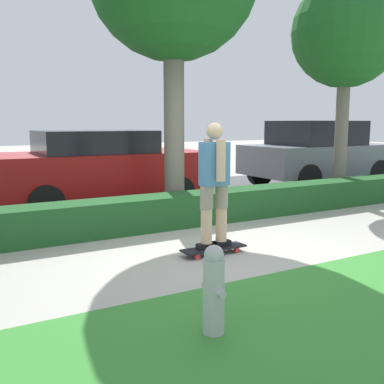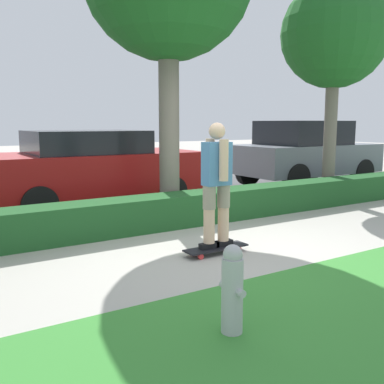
{
  "view_description": "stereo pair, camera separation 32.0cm",
  "coord_description": "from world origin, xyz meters",
  "px_view_note": "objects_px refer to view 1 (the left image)",
  "views": [
    {
      "loc": [
        -3.02,
        -4.67,
        1.64
      ],
      "look_at": [
        -0.03,
        0.6,
        0.7
      ],
      "focal_mm": 42.0,
      "sensor_mm": 36.0,
      "label": 1
    },
    {
      "loc": [
        -3.29,
        -4.51,
        1.64
      ],
      "look_at": [
        -0.03,
        0.6,
        0.7
      ],
      "focal_mm": 42.0,
      "sensor_mm": 36.0,
      "label": 2
    }
  ],
  "objects_px": {
    "tree_far": "(346,34)",
    "parked_car_middle": "(100,167)",
    "skateboard": "(214,249)",
    "fire_hydrant": "(214,290)",
    "skater_person": "(214,182)",
    "parked_car_rear": "(318,153)"
  },
  "relations": [
    {
      "from": "parked_car_middle",
      "to": "skateboard",
      "type": "bearing_deg",
      "value": -86.44
    },
    {
      "from": "fire_hydrant",
      "to": "skateboard",
      "type": "bearing_deg",
      "value": 57.68
    },
    {
      "from": "parked_car_rear",
      "to": "fire_hydrant",
      "type": "relative_size",
      "value": 5.38
    },
    {
      "from": "skateboard",
      "to": "tree_far",
      "type": "bearing_deg",
      "value": 25.01
    },
    {
      "from": "parked_car_middle",
      "to": "parked_car_rear",
      "type": "relative_size",
      "value": 1.06
    },
    {
      "from": "tree_far",
      "to": "fire_hydrant",
      "type": "relative_size",
      "value": 6.36
    },
    {
      "from": "tree_far",
      "to": "parked_car_middle",
      "type": "xyz_separation_m",
      "value": [
        -4.65,
        1.84,
        -2.64
      ]
    },
    {
      "from": "fire_hydrant",
      "to": "skater_person",
      "type": "bearing_deg",
      "value": 57.68
    },
    {
      "from": "skater_person",
      "to": "parked_car_rear",
      "type": "relative_size",
      "value": 0.4
    },
    {
      "from": "skater_person",
      "to": "fire_hydrant",
      "type": "height_order",
      "value": "skater_person"
    },
    {
      "from": "skater_person",
      "to": "fire_hydrant",
      "type": "relative_size",
      "value": 2.16
    },
    {
      "from": "skateboard",
      "to": "parked_car_rear",
      "type": "xyz_separation_m",
      "value": [
        5.58,
        3.84,
        0.8
      ]
    },
    {
      "from": "tree_far",
      "to": "parked_car_middle",
      "type": "height_order",
      "value": "tree_far"
    },
    {
      "from": "tree_far",
      "to": "parked_car_rear",
      "type": "distance_m",
      "value": 3.29
    },
    {
      "from": "skater_person",
      "to": "parked_car_middle",
      "type": "distance_m",
      "value": 3.93
    },
    {
      "from": "skateboard",
      "to": "parked_car_rear",
      "type": "bearing_deg",
      "value": 34.54
    },
    {
      "from": "fire_hydrant",
      "to": "parked_car_middle",
      "type": "bearing_deg",
      "value": 80.37
    },
    {
      "from": "skater_person",
      "to": "tree_far",
      "type": "height_order",
      "value": "tree_far"
    },
    {
      "from": "skater_person",
      "to": "parked_car_rear",
      "type": "xyz_separation_m",
      "value": [
        5.58,
        3.84,
        -0.04
      ]
    },
    {
      "from": "skateboard",
      "to": "skater_person",
      "type": "xyz_separation_m",
      "value": [
        0.0,
        0.0,
        0.84
      ]
    },
    {
      "from": "tree_far",
      "to": "skater_person",
      "type": "bearing_deg",
      "value": -154.99
    },
    {
      "from": "parked_car_rear",
      "to": "fire_hydrant",
      "type": "height_order",
      "value": "parked_car_rear"
    }
  ]
}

